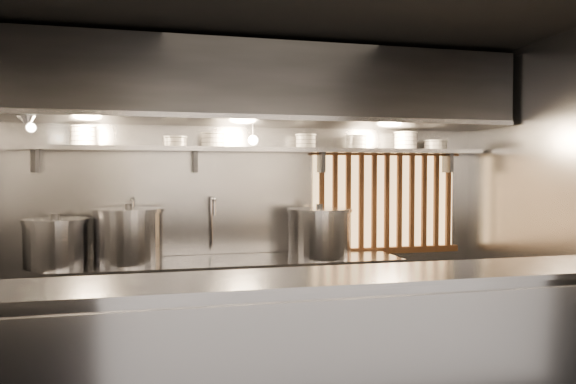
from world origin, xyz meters
name	(u,v)px	position (x,y,z in m)	size (l,w,h in m)	color
ceiling	(299,8)	(0.00, 0.00, 2.80)	(4.50, 4.50, 0.00)	black
wall_back	(258,201)	(0.00, 1.50, 1.40)	(4.50, 4.50, 0.00)	gray
wall_right	(572,207)	(2.25, 0.00, 1.40)	(3.00, 3.00, 0.00)	gray
serving_counter	(345,379)	(0.00, -0.96, 0.57)	(4.50, 0.56, 1.13)	#939398
cooking_bench	(233,310)	(-0.30, 1.13, 0.45)	(3.00, 0.70, 0.90)	#939398
bowl_shelf	(261,150)	(0.00, 1.32, 1.88)	(4.40, 0.34, 0.04)	#939398
exhaust_hood	(266,87)	(0.00, 1.10, 2.42)	(4.40, 0.81, 0.65)	#2D2D30
wood_screen	(386,201)	(1.30, 1.45, 1.38)	(1.56, 0.09, 1.04)	#F7BC6F
faucet_left	(133,214)	(-1.15, 1.37, 1.31)	(0.04, 0.30, 0.50)	silver
faucet_right	(212,212)	(-0.45, 1.37, 1.31)	(0.04, 0.30, 0.50)	silver
heat_lamp	(28,120)	(-1.90, 0.85, 2.07)	(0.25, 0.35, 0.20)	#939398
pendant_bulb	(253,140)	(-0.10, 1.20, 1.96)	(0.09, 0.09, 0.19)	#2D2D30
stock_pot_left	(56,243)	(-1.75, 1.12, 1.10)	(0.65, 0.65, 0.43)	#939398
stock_pot_mid	(129,236)	(-1.18, 1.15, 1.14)	(0.65, 0.65, 0.51)	#939398
stock_pot_right	(319,233)	(0.49, 1.09, 1.12)	(0.78, 0.78, 0.48)	#939398
bowl_stack_0	(83,136)	(-1.55, 1.32, 1.98)	(0.23, 0.23, 0.17)	silver
bowl_stack_1	(175,141)	(-0.78, 1.32, 1.95)	(0.21, 0.21, 0.09)	silver
bowl_stack_2	(213,140)	(-0.45, 1.32, 1.97)	(0.23, 0.23, 0.13)	silver
bowl_stack_3	(306,141)	(0.42, 1.32, 1.97)	(0.20, 0.20, 0.13)	silver
bowl_stack_4	(356,142)	(0.93, 1.32, 1.97)	(0.21, 0.21, 0.13)	silver
bowl_stack_5	(406,141)	(1.45, 1.32, 1.98)	(0.23, 0.23, 0.17)	silver
bowl_stack_6	(436,145)	(1.77, 1.32, 1.95)	(0.24, 0.24, 0.09)	silver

